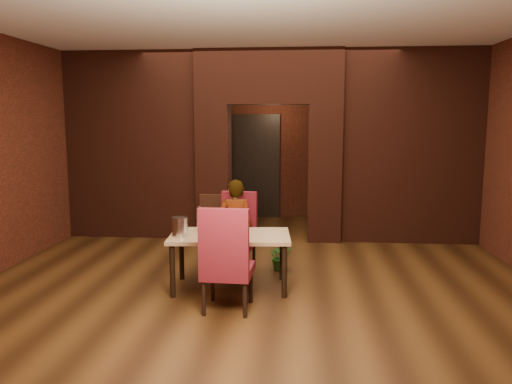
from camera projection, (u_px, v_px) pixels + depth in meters
The scene contains 24 objects.
floor at pixel (259, 273), 6.74m from camera, with size 8.00×8.00×0.00m, color #452811.
ceiling at pixel (259, 27), 6.28m from camera, with size 7.00×8.00×0.04m, color silver.
wall_back at pixel (275, 141), 10.45m from camera, with size 7.00×0.04×3.20m, color maroon.
wall_front at pixel (195, 207), 2.56m from camera, with size 7.00×0.04×3.20m, color maroon.
wall_left at pixel (4, 153), 6.81m from camera, with size 0.04×8.00×3.20m, color maroon.
pillar_left at pixel (214, 172), 8.63m from camera, with size 0.55×0.55×2.30m, color maroon.
pillar_right at pixel (324, 173), 8.46m from camera, with size 0.55×0.55×2.30m, color maroon.
lintel at pixel (269, 77), 8.31m from camera, with size 2.45×0.55×0.90m, color maroon.
wing_wall_left at pixel (134, 146), 8.69m from camera, with size 2.27×0.35×3.20m, color maroon.
wing_wall_right at pixel (411, 147), 8.27m from camera, with size 2.27×0.35×3.20m, color maroon.
vent_panel at pixel (211, 209), 8.42m from camera, with size 0.40×0.03×0.50m, color #A85130.
rear_door at pixel (256, 167), 10.51m from camera, with size 0.90×0.08×2.10m, color black.
rear_door_frame at pixel (255, 168), 10.47m from camera, with size 1.02×0.04×2.22m, color black.
dining_table at pixel (230, 261), 6.08m from camera, with size 1.44×0.81×0.67m, color tan.
chair_far at pixel (236, 233), 6.71m from camera, with size 0.49×0.49×1.07m, color maroon.
chair_near at pixel (228, 258), 5.36m from camera, with size 0.52×0.52×1.15m, color maroon.
person_seated at pixel (236, 227), 6.58m from camera, with size 0.47×0.31×1.28m, color white.
wine_glass_a at pixel (212, 225), 6.06m from camera, with size 0.08×0.08×0.21m, color white, non-canonical shape.
wine_glass_b at pixel (236, 223), 6.14m from camera, with size 0.09×0.09×0.22m, color white, non-canonical shape.
wine_glass_c at pixel (237, 226), 5.95m from camera, with size 0.09×0.09×0.23m, color silver, non-canonical shape.
tasting_sheet at pixel (214, 237), 5.90m from camera, with size 0.29×0.21×0.00m, color white.
wine_bucket at pixel (180, 227), 5.91m from camera, with size 0.19×0.19×0.23m, color #B8B7BE.
water_bottle at pixel (200, 219), 6.17m from camera, with size 0.07×0.07×0.32m, color white.
potted_plant at pixel (280, 256), 6.85m from camera, with size 0.33×0.29×0.37m, color #225E1A.
Camera 1 is at (0.53, -6.49, 2.05)m, focal length 35.00 mm.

